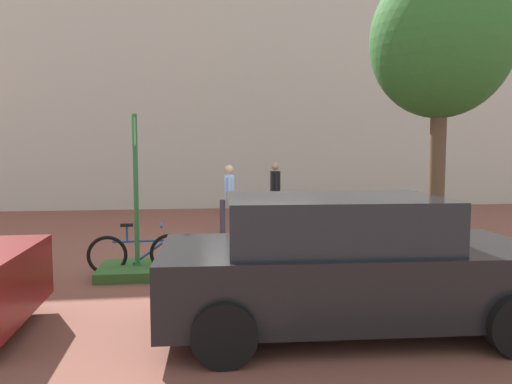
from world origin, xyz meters
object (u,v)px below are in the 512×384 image
Objects in this scene: bike_rack_cluster at (386,206)px; car_black_suv at (345,264)px; bollard_steel at (335,206)px; parking_sign_post at (136,171)px; tree_sidewalk at (441,42)px; person_casual_tan at (229,194)px; person_suited_dark at (275,187)px; bike_at_sign at (139,253)px.

car_black_suv is (-4.24, -8.91, 0.41)m from bike_rack_cluster.
car_black_suv is at bearing -106.18° from bollard_steel.
parking_sign_post reaches higher than bollard_steel.
tree_sidewalk is 7.34m from bike_rack_cluster.
person_casual_tan is (-3.42, 3.92, -2.97)m from tree_sidewalk.
bike_rack_cluster is 1.22× the size of person_suited_dark.
parking_sign_post reaches higher than car_black_suv.
bollard_steel is at bearing 91.93° from tree_sidewalk.
car_black_suv is (0.85, -6.66, -0.23)m from person_casual_tan.
person_casual_tan reaches higher than bike_rack_cluster.
bollard_steel is at bearing -17.68° from person_suited_dark.
tree_sidewalk is 4.93m from car_black_suv.
car_black_suv is (-2.57, -2.74, -3.20)m from tree_sidewalk.
person_suited_dark is at bearing 107.42° from tree_sidewalk.
bike_rack_cluster is at bearing 20.74° from bollard_steel.
bike_at_sign is (-5.23, 0.11, -3.60)m from tree_sidewalk.
tree_sidewalk is at bearing -72.58° from person_suited_dark.
bike_at_sign is (0.01, 0.10, -1.38)m from parking_sign_post.
person_casual_tan is at bearing -156.12° from bike_rack_cluster.
tree_sidewalk is 2.53× the size of bike_rack_cluster.
bike_rack_cluster is 3.62m from person_suited_dark.
car_black_suv is at bearing -133.17° from tree_sidewalk.
tree_sidewalk is 5.93× the size of bollard_steel.
tree_sidewalk is 6.50m from bollard_steel.
car_black_suv is (2.66, -2.84, 0.41)m from bike_at_sign.
tree_sidewalk is 3.10× the size of person_suited_dark.
parking_sign_post is 1.55× the size of person_casual_tan.
bike_at_sign is at bearing 178.84° from tree_sidewalk.
bike_at_sign is 3.91m from car_black_suv.
car_black_suv is (-0.68, -8.75, -0.23)m from person_suited_dark.
tree_sidewalk is at bearing -48.94° from person_casual_tan.
person_casual_tan is (-5.09, -2.25, 0.63)m from bike_rack_cluster.
bike_rack_cluster is 0.48× the size of car_black_suv.
bollard_steel is 0.52× the size of person_suited_dark.
bollard_steel is at bearing 46.79° from bike_at_sign.
parking_sign_post is at bearing -132.76° from bollard_steel.
tree_sidewalk reaches higher than bollard_steel.
car_black_suv is (-2.38, -8.21, 0.31)m from bollard_steel.
bollard_steel is 0.21× the size of car_black_suv.
bollard_steel is 0.52× the size of person_casual_tan.
person_casual_tan is at bearing 65.05° from parking_sign_post.
person_casual_tan reaches higher than bollard_steel.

